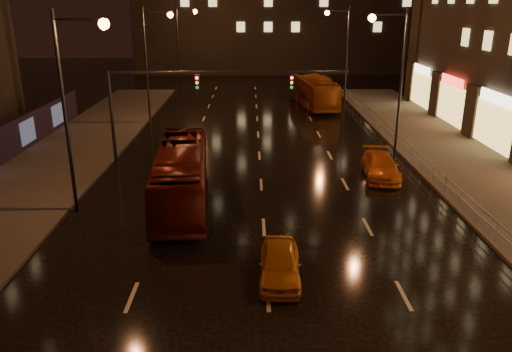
# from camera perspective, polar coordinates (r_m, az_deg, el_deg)

# --- Properties ---
(ground) EXTENTS (140.00, 140.00, 0.00)m
(ground) POSITION_cam_1_polar(r_m,az_deg,el_deg) (33.43, 0.45, 1.37)
(ground) COLOR black
(ground) RESTS_ON ground
(sidewalk_left) EXTENTS (7.00, 70.00, 0.15)m
(sidewalk_left) POSITION_cam_1_polar(r_m,az_deg,el_deg) (31.44, -24.80, -1.47)
(sidewalk_left) COLOR #38332D
(sidewalk_left) RESTS_ON ground
(sidewalk_right) EXTENTS (7.00, 70.00, 0.15)m
(sidewalk_right) POSITION_cam_1_polar(r_m,az_deg,el_deg) (31.96, 25.62, -1.27)
(sidewalk_right) COLOR #38332D
(sidewalk_right) RESTS_ON ground
(traffic_signal) EXTENTS (15.31, 0.32, 6.20)m
(traffic_signal) POSITION_cam_1_polar(r_m,az_deg,el_deg) (32.61, -8.57, 9.28)
(traffic_signal) COLOR black
(traffic_signal) RESTS_ON ground
(railing_right) EXTENTS (0.05, 56.00, 1.00)m
(railing_right) POSITION_cam_1_polar(r_m,az_deg,el_deg) (33.07, 18.49, 1.79)
(railing_right) COLOR #99999E
(railing_right) RESTS_ON sidewalk_right
(bus_red) EXTENTS (3.45, 11.14, 3.05)m
(bus_red) POSITION_cam_1_polar(r_m,az_deg,el_deg) (26.87, -8.51, 0.11)
(bus_red) COLOR #4C100A
(bus_red) RESTS_ON ground
(bus_curb) EXTENTS (4.04, 11.57, 3.16)m
(bus_curb) POSITION_cam_1_polar(r_m,az_deg,el_deg) (53.32, 6.59, 9.68)
(bus_curb) COLOR #8D3D0E
(bus_curb) RESTS_ON ground
(taxi_near) EXTENTS (1.75, 3.96, 1.33)m
(taxi_near) POSITION_cam_1_polar(r_m,az_deg,el_deg) (19.59, 2.75, -9.94)
(taxi_near) COLOR #C36B12
(taxi_near) RESTS_ON ground
(taxi_far) EXTENTS (2.44, 5.06, 1.42)m
(taxi_far) POSITION_cam_1_polar(r_m,az_deg,el_deg) (31.69, 14.04, 1.13)
(taxi_far) COLOR #C75A12
(taxi_far) RESTS_ON ground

